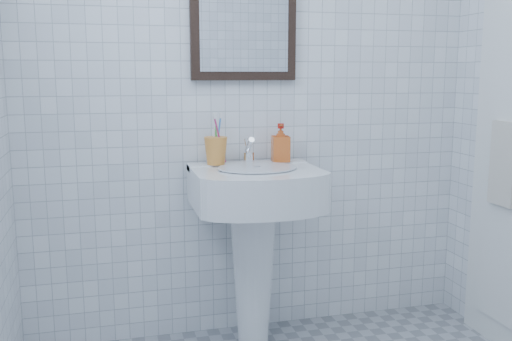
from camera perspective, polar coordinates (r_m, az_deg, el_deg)
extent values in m
cube|color=white|center=(2.75, -0.27, 9.23)|extent=(2.20, 0.02, 2.50)
cone|color=white|center=(2.71, -0.30, -10.16)|extent=(0.22, 0.22, 0.70)
cube|color=white|center=(2.55, -0.03, -1.69)|extent=(0.56, 0.40, 0.17)
cube|color=white|center=(2.69, -0.87, 0.51)|extent=(0.56, 0.10, 0.03)
cylinder|color=silver|center=(2.51, 0.14, 0.29)|extent=(0.35, 0.35, 0.01)
cylinder|color=white|center=(2.66, -0.74, 1.30)|extent=(0.05, 0.05, 0.05)
cylinder|color=white|center=(2.63, -0.66, 2.58)|extent=(0.03, 0.10, 0.08)
cylinder|color=white|center=(2.67, -0.85, 2.23)|extent=(0.03, 0.05, 0.09)
imported|color=#BD3312|center=(2.70, 2.48, 2.79)|extent=(0.09, 0.09, 0.18)
cube|color=black|center=(2.73, -1.25, 15.53)|extent=(0.50, 0.04, 0.62)
cube|color=silver|center=(2.71, -1.15, 15.57)|extent=(0.42, 0.00, 0.54)
torus|color=white|center=(2.79, 24.11, 4.29)|extent=(0.01, 0.18, 0.18)
cube|color=beige|center=(2.80, 23.54, 0.62)|extent=(0.03, 0.16, 0.38)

